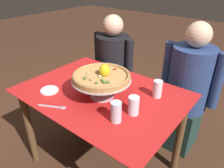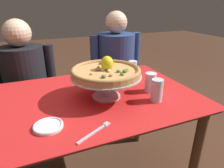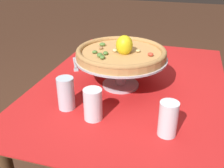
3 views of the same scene
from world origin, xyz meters
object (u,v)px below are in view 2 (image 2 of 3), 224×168
(pizza, at_px, (106,71))
(diner_left, at_px, (28,91))
(water_glass_back_right, at_px, (133,70))
(water_glass_front_right, at_px, (157,92))
(side_plate, at_px, (48,126))
(pizza_stand, at_px, (106,81))
(water_glass_side_right, at_px, (150,83))
(dinner_fork, at_px, (96,131))
(diner_right, at_px, (116,75))

(pizza, xyz_separation_m, diner_left, (-0.47, 0.72, -0.35))
(pizza, relative_size, water_glass_back_right, 3.17)
(water_glass_front_right, relative_size, side_plate, 0.98)
(pizza, bearing_deg, water_glass_back_right, 38.57)
(pizza_stand, distance_m, side_plate, 0.42)
(pizza, relative_size, diner_left, 0.34)
(pizza, relative_size, water_glass_side_right, 3.27)
(dinner_fork, distance_m, diner_left, 1.08)
(diner_left, bearing_deg, water_glass_back_right, -31.06)
(pizza_stand, relative_size, water_glass_side_right, 3.38)
(pizza_stand, xyz_separation_m, diner_left, (-0.47, 0.72, -0.29))
(pizza_stand, distance_m, pizza, 0.06)
(pizza_stand, bearing_deg, water_glass_side_right, -5.81)
(pizza, height_order, side_plate, pizza)
(water_glass_back_right, height_order, water_glass_side_right, water_glass_back_right)
(dinner_fork, xyz_separation_m, diner_right, (0.55, 1.03, -0.16))
(water_glass_front_right, xyz_separation_m, diner_left, (-0.72, 0.87, -0.24))
(diner_right, bearing_deg, water_glass_front_right, -98.39)
(diner_right, bearing_deg, diner_left, -179.42)
(pizza_stand, height_order, dinner_fork, pizza_stand)
(water_glass_back_right, xyz_separation_m, water_glass_side_right, (-0.02, -0.28, -0.00))
(pizza_stand, height_order, diner_right, diner_right)
(pizza, height_order, water_glass_back_right, pizza)
(water_glass_back_right, xyz_separation_m, side_plate, (-0.67, -0.44, -0.05))
(pizza, bearing_deg, water_glass_side_right, -5.95)
(water_glass_side_right, distance_m, diner_right, 0.79)
(side_plate, bearing_deg, pizza, 28.20)
(diner_left, distance_m, diner_right, 0.85)
(water_glass_back_right, height_order, water_glass_front_right, water_glass_front_right)
(water_glass_front_right, height_order, diner_right, diner_right)
(water_glass_back_right, bearing_deg, water_glass_front_right, -98.38)
(water_glass_back_right, distance_m, dinner_fork, 0.73)
(water_glass_side_right, xyz_separation_m, water_glass_front_right, (-0.04, -0.13, 0.00))
(diner_right, bearing_deg, water_glass_back_right, -98.41)
(pizza_stand, relative_size, diner_right, 0.34)
(pizza_stand, xyz_separation_m, dinner_fork, (-0.17, -0.31, -0.10))
(water_glass_side_right, xyz_separation_m, diner_right, (0.09, 0.75, -0.21))
(dinner_fork, bearing_deg, pizza, 61.43)
(water_glass_front_right, xyz_separation_m, dinner_fork, (-0.42, -0.15, -0.05))
(pizza_stand, distance_m, water_glass_front_right, 0.30)
(side_plate, relative_size, dinner_fork, 0.75)
(water_glass_side_right, height_order, diner_right, diner_right)
(water_glass_back_right, bearing_deg, side_plate, -146.70)
(water_glass_side_right, distance_m, dinner_fork, 0.54)
(water_glass_side_right, relative_size, water_glass_front_right, 0.92)
(dinner_fork, bearing_deg, diner_right, 62.04)
(pizza_stand, xyz_separation_m, pizza, (0.00, 0.00, 0.06))
(pizza, xyz_separation_m, water_glass_back_right, (0.31, 0.25, -0.11))
(pizza, distance_m, side_plate, 0.44)
(diner_right, bearing_deg, pizza_stand, -117.73)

